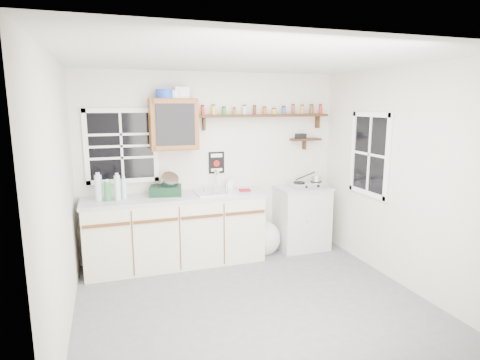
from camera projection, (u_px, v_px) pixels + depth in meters
name	position (u px, v px, depth m)	size (l,w,h in m)	color
room	(253.00, 187.00, 4.05)	(3.64, 3.24, 2.54)	#58585B
main_cabinet	(176.00, 230.00, 5.23)	(2.31, 0.63, 0.92)	beige
right_cabinet	(302.00, 217.00, 5.82)	(0.73, 0.57, 0.91)	silver
sink	(215.00, 192.00, 5.31)	(0.52, 0.44, 0.29)	silver
upper_cabinet	(174.00, 124.00, 5.12)	(0.60, 0.32, 0.65)	#5A2C16
upper_cabinet_clutter	(172.00, 93.00, 5.04)	(0.41, 0.24, 0.14)	#1B40B4
spice_shelf	(265.00, 115.00, 5.56)	(1.91, 0.18, 0.35)	black
secondary_shelf	(304.00, 139.00, 5.83)	(0.45, 0.16, 0.24)	black
warning_sign	(216.00, 163.00, 5.54)	(0.22, 0.02, 0.30)	black
window_back	(121.00, 146.00, 5.10)	(0.93, 0.03, 0.98)	black
window_right	(370.00, 154.00, 5.08)	(0.03, 0.78, 1.08)	black
water_bottles	(110.00, 188.00, 4.88)	(0.37, 0.13, 0.35)	silver
dish_rack	(167.00, 188.00, 5.17)	(0.45, 0.37, 0.30)	black
soap_bottle	(230.00, 183.00, 5.52)	(0.08, 0.08, 0.18)	white
rag	(245.00, 190.00, 5.42)	(0.15, 0.12, 0.02)	maroon
hotplate	(308.00, 184.00, 5.74)	(0.55, 0.32, 0.08)	silver
saucepan	(315.00, 178.00, 5.76)	(0.33, 0.22, 0.15)	silver
trash_bag	(264.00, 238.00, 5.65)	(0.45, 0.40, 0.51)	silver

